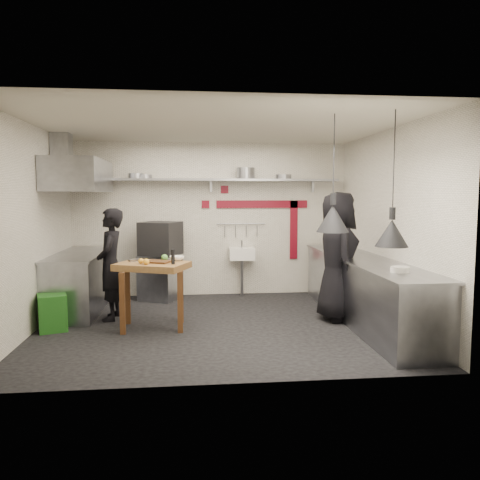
{
  "coord_description": "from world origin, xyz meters",
  "views": [
    {
      "loc": [
        -0.36,
        -6.52,
        1.85
      ],
      "look_at": [
        0.35,
        0.3,
        1.19
      ],
      "focal_mm": 35.0,
      "sensor_mm": 36.0,
      "label": 1
    }
  ],
  "objects": [
    {
      "name": "sink_drain",
      "position": [
        0.55,
        1.88,
        0.34
      ],
      "size": [
        0.06,
        0.06,
        0.66
      ],
      "primitive_type": "cylinder",
      "color": "gray",
      "rests_on": "floor"
    },
    {
      "name": "counter_right_top",
      "position": [
        2.15,
        0.0,
        0.92
      ],
      "size": [
        0.76,
        3.9,
        0.03
      ],
      "primitive_type": "cube",
      "color": "gray",
      "rests_on": "counter_right"
    },
    {
      "name": "green_bin",
      "position": [
        -2.26,
        -0.03,
        0.25
      ],
      "size": [
        0.46,
        0.46,
        0.5
      ],
      "primitive_type": "cube",
      "rotation": [
        0.0,
        0.0,
        0.34
      ],
      "color": "#1B5617",
      "rests_on": "floor"
    },
    {
      "name": "cutting_board",
      "position": [
        -0.83,
        -0.06,
        0.93
      ],
      "size": [
        0.39,
        0.35,
        0.02
      ],
      "primitive_type": "cube",
      "rotation": [
        0.0,
        0.0,
        -0.42
      ],
      "color": "#4E2D16",
      "rests_on": "prep_table"
    },
    {
      "name": "steel_tray",
      "position": [
        -1.15,
        0.11,
        0.94
      ],
      "size": [
        0.2,
        0.17,
        0.03
      ],
      "primitive_type": "cube",
      "rotation": [
        0.0,
        0.0,
        0.4
      ],
      "color": "gray",
      "rests_on": "prep_table"
    },
    {
      "name": "red_band_horiz",
      "position": [
        0.95,
        2.08,
        1.68
      ],
      "size": [
        1.7,
        0.02,
        0.14
      ],
      "primitive_type": "cube",
      "color": "maroon",
      "rests_on": "wall_back"
    },
    {
      "name": "lemon_b",
      "position": [
        -0.97,
        -0.22,
        0.96
      ],
      "size": [
        0.1,
        0.1,
        0.08
      ],
      "primitive_type": "sphere",
      "rotation": [
        0.0,
        0.0,
        -0.21
      ],
      "color": "gold",
      "rests_on": "prep_table"
    },
    {
      "name": "wall_left",
      "position": [
        -2.5,
        0.0,
        1.4
      ],
      "size": [
        0.04,
        4.2,
        2.8
      ],
      "primitive_type": "cube",
      "color": "silver",
      "rests_on": "floor"
    },
    {
      "name": "back_shelf",
      "position": [
        0.0,
        1.92,
        2.12
      ],
      "size": [
        4.6,
        0.34,
        0.04
      ],
      "primitive_type": "cube",
      "color": "gray",
      "rests_on": "wall_back"
    },
    {
      "name": "pepper_mill",
      "position": [
        -0.61,
        -0.21,
        1.02
      ],
      "size": [
        0.06,
        0.06,
        0.2
      ],
      "primitive_type": "cylinder",
      "rotation": [
        0.0,
        0.0,
        0.36
      ],
      "color": "black",
      "rests_on": "prep_table"
    },
    {
      "name": "lemon_a",
      "position": [
        -1.05,
        -0.15,
        0.96
      ],
      "size": [
        0.1,
        0.1,
        0.07
      ],
      "primitive_type": "sphere",
      "rotation": [
        0.0,
        0.0,
        -0.41
      ],
      "color": "gold",
      "rests_on": "prep_table"
    },
    {
      "name": "shelf_bracket_left",
      "position": [
        -1.9,
        2.07,
        2.02
      ],
      "size": [
        0.04,
        0.06,
        0.24
      ],
      "primitive_type": "cube",
      "color": "gray",
      "rests_on": "wall_back"
    },
    {
      "name": "plate_stack",
      "position": [
        2.12,
        -1.22,
        0.96
      ],
      "size": [
        0.29,
        0.29,
        0.07
      ],
      "primitive_type": "cylinder",
      "rotation": [
        0.0,
        0.0,
        0.4
      ],
      "color": "white",
      "rests_on": "counter_right_top"
    },
    {
      "name": "chef_right",
      "position": [
        1.78,
        0.13,
        0.95
      ],
      "size": [
        0.62,
        0.94,
        1.9
      ],
      "primitive_type": "imported",
      "rotation": [
        0.0,
        0.0,
        1.55
      ],
      "color": "black",
      "rests_on": "floor"
    },
    {
      "name": "floor",
      "position": [
        0.0,
        0.0,
        0.0
      ],
      "size": [
        5.0,
        5.0,
        0.0
      ],
      "primitive_type": "plane",
      "color": "black",
      "rests_on": "ground"
    },
    {
      "name": "wall_front",
      "position": [
        0.0,
        -2.1,
        1.4
      ],
      "size": [
        5.0,
        0.04,
        2.8
      ],
      "primitive_type": "cube",
      "color": "silver",
      "rests_on": "floor"
    },
    {
      "name": "wall_right",
      "position": [
        2.5,
        0.0,
        1.4
      ],
      "size": [
        0.04,
        4.2,
        2.8
      ],
      "primitive_type": "cube",
      "color": "silver",
      "rests_on": "floor"
    },
    {
      "name": "red_tile_a",
      "position": [
        0.25,
        2.08,
        1.95
      ],
      "size": [
        0.14,
        0.02,
        0.14
      ],
      "primitive_type": "cube",
      "color": "maroon",
      "rests_on": "wall_back"
    },
    {
      "name": "red_band_vert",
      "position": [
        1.55,
        2.08,
        1.2
      ],
      "size": [
        0.14,
        0.02,
        1.1
      ],
      "primitive_type": "cube",
      "color": "maroon",
      "rests_on": "wall_back"
    },
    {
      "name": "utensil_rail",
      "position": [
        0.55,
        2.06,
        1.32
      ],
      "size": [
        0.9,
        0.02,
        0.02
      ],
      "primitive_type": "cylinder",
      "rotation": [
        0.0,
        1.57,
        0.0
      ],
      "color": "gray",
      "rests_on": "wall_back"
    },
    {
      "name": "oven_stand",
      "position": [
        -0.93,
        1.75,
        0.4
      ],
      "size": [
        0.78,
        0.76,
        0.8
      ],
      "primitive_type": "cube",
      "rotation": [
        0.0,
        0.0,
        -0.43
      ],
      "color": "gray",
      "rests_on": "floor"
    },
    {
      "name": "extractor_hood",
      "position": [
        -2.1,
        1.05,
        2.15
      ],
      "size": [
        0.78,
        1.6,
        0.5
      ],
      "primitive_type": "cube",
      "color": "gray",
      "rests_on": "ceiling"
    },
    {
      "name": "ceiling",
      "position": [
        0.0,
        0.0,
        2.8
      ],
      "size": [
        5.0,
        5.0,
        0.0
      ],
      "primitive_type": "plane",
      "color": "beige",
      "rests_on": "floor"
    },
    {
      "name": "red_tile_b",
      "position": [
        -0.1,
        2.08,
        1.68
      ],
      "size": [
        0.14,
        0.02,
        0.14
      ],
      "primitive_type": "cube",
      "color": "maroon",
      "rests_on": "wall_back"
    },
    {
      "name": "oven_glass",
      "position": [
        -0.9,
        1.48,
        1.09
      ],
      "size": [
        0.31,
        0.15,
        0.34
      ],
      "primitive_type": "cube",
      "rotation": [
        0.0,
        0.0,
        -0.43
      ],
      "color": "black",
      "rests_on": "oven_door"
    },
    {
      "name": "chef_left",
      "position": [
        -1.56,
        0.49,
        0.83
      ],
      "size": [
        0.41,
        0.61,
        1.66
      ],
      "primitive_type": "imported",
      "rotation": [
        0.0,
        0.0,
        -1.59
      ],
      "color": "black",
      "rests_on": "floor"
    },
    {
      "name": "pan_right",
      "position": [
        1.31,
        1.92,
        2.18
      ],
      "size": [
        0.38,
        0.38,
        0.08
      ],
      "primitive_type": "cylinder",
      "rotation": [
        0.0,
        0.0,
        -0.41
      ],
      "color": "gray",
      "rests_on": "back_shelf"
    },
    {
      "name": "combi_oven",
      "position": [
        -0.9,
        1.74,
        1.09
      ],
      "size": [
        0.8,
        0.78,
        0.58
      ],
      "primitive_type": "cube",
      "rotation": [
        0.0,
        0.0,
        -0.43
      ],
      "color": "black",
      "rests_on": "oven_stand"
    },
    {
      "name": "bowl",
      "position": [
        -0.57,
        0.13,
        0.95
      ],
      "size": [
        0.23,
        0.23,
        0.07
      ],
      "primitive_type": "imported",
      "rotation": [
        0.0,
        0.0,
        -0.09
      ],
      "color": "white",
      "rests_on": "prep_table"
    },
    {
      "name": "wall_back",
      "position": [
        0.0,
        2.1,
        1.4
      ],
      "size": [
        5.0,
        0.04,
        2.8
      ],
      "primitive_type": "cube",
      "color": "silver",
      "rests_on": "floor"
    },
    {
      "name": "counter_right",
      "position": [
        2.15,
        0.0,
        0.45
      ],
      "size": [
        0.7,
        3.8,
        0.9
      ],
      "primitive_type": "cube",
      "color": "gray",
      "rests_on": "floor"
    },
    {
      "name": "pan_far_left",
      "position": [
        -1.32,
        1.92,
        2.19
      ],
      "size": [
        0.31,
        0.31,
        0.09
      ],
      "primitive_type": "cylinder",
      "rotation": [
        0.0,
        0.0,
        0.2
      ],
      "color": "gray",
      "rests_on": "back_shelf"
    },
    {
      "name": "pan_mid_left",
      "position": [
        -1.17,
        1.92,
        2.18
      ],
      "size": [
        0.3,
        0.3,
        0.07
      ],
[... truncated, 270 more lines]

